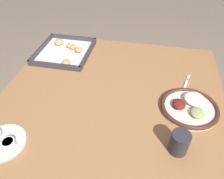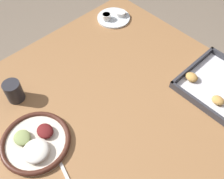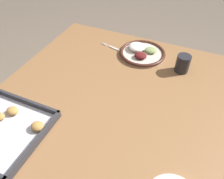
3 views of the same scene
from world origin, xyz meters
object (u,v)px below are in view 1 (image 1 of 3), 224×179
Objects in this scene: dinner_plate at (190,107)px; saucer_plate at (3,141)px; fork at (185,87)px; drinking_cup at (179,143)px; baking_tray at (65,51)px.

dinner_plate is 1.48× the size of saucer_plate.
fork is 2.08× the size of drinking_cup.
dinner_plate is 2.82× the size of drinking_cup.
dinner_plate is at bearing -115.39° from baking_tray.
saucer_plate is at bearing 115.13° from dinner_plate.
dinner_plate is 0.80m from baking_tray.
dinner_plate is at bearing -161.33° from fork.
dinner_plate is 1.36× the size of fork.
dinner_plate is at bearing -64.87° from saucer_plate.
drinking_cup is at bearing 165.82° from dinner_plate.
fork is 0.73m from baking_tray.
dinner_plate reaches higher than fork.
saucer_plate is at bearing -179.79° from baking_tray.
dinner_plate is 0.76× the size of baking_tray.
drinking_cup reaches higher than saucer_plate.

